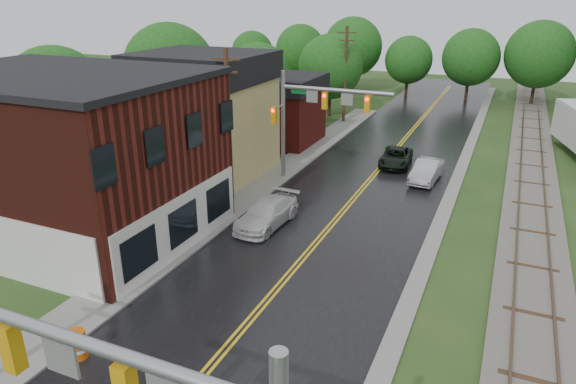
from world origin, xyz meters
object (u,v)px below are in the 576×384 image
Objects in this scene: sedan_silver at (427,171)px; pickup_white at (267,214)px; traffic_signal_far at (314,108)px; tree_left_c at (259,77)px; tree_left_e at (331,68)px; tree_left_b at (171,73)px; tree_left_a at (58,100)px; suv_dark at (396,157)px; brick_building at (63,154)px; utility_pole_b at (229,124)px; utility_pole_c at (345,73)px; construction_barrel at (78,344)px.

sedan_silver is 12.61m from pickup_white.
traffic_signal_far is 8.76m from sedan_silver.
tree_left_e is at bearing 50.19° from tree_left_c.
tree_left_b is 1.19× the size of tree_left_e.
tree_left_b is (-14.38, 4.90, 0.74)m from traffic_signal_far.
tree_left_a reaches higher than suv_dark.
tree_left_e is 1.83× the size of suv_dark.
sedan_silver is (23.34, 8.29, -4.41)m from tree_left_a.
brick_building is 3.33× the size of sedan_silver.
tree_left_b is at bearing 138.14° from utility_pole_b.
tree_left_a is (-7.36, 6.90, 0.96)m from brick_building.
utility_pole_c is at bearing 30.20° from tree_left_c.
tree_left_a is 2.02× the size of sedan_silver.
pickup_white is (-4.08, -13.13, 0.08)m from suv_dark.
brick_building is 9.03m from utility_pole_b.
construction_barrel is at bearing -73.93° from tree_left_c.
utility_pole_c reaches higher than brick_building.
traffic_signal_far is at bearing 95.83° from pickup_white.
tree_left_c is at bearing 106.07° from construction_barrel.
sedan_silver is 24.36m from construction_barrel.
utility_pole_c is at bearing 130.60° from sedan_silver.
tree_left_b is at bearing 143.54° from pickup_white.
construction_barrel is at bearing -105.03° from sedan_silver.
utility_pole_b reaches higher than traffic_signal_far.
utility_pole_b is 0.93× the size of tree_left_b.
utility_pole_c reaches higher than tree_left_e.
utility_pole_b is 1.00× the size of utility_pole_c.
tree_left_b is at bearing 179.33° from sedan_silver.
suv_dark is 1.04× the size of sedan_silver.
tree_left_e is 7.71× the size of construction_barrel.
tree_left_e is 39.24m from construction_barrel.
tree_left_a is 8.19× the size of construction_barrel.
tree_left_b reaches higher than pickup_white.
tree_left_a reaches higher than tree_left_e.
tree_left_c is (-7.05, 17.90, -0.21)m from utility_pole_b.
tree_left_c is 7.82m from tree_left_e.
utility_pole_b is 13.75m from sedan_silver.
utility_pole_c is at bearing 93.70° from construction_barrel.
traffic_signal_far is 1.71× the size of sedan_silver.
utility_pole_c reaches higher than pickup_white.
traffic_signal_far is 8.34m from suv_dark.
sedan_silver reaches higher than pickup_white.
sedan_silver is at bearing -47.77° from suv_dark.
utility_pole_c is 25.09m from pickup_white.
utility_pole_c is 8.16m from tree_left_c.
construction_barrel is (15.43, -14.75, -4.59)m from tree_left_a.
tree_left_e is 16.97m from suv_dark.
traffic_signal_far is at bearing -74.11° from tree_left_e.
traffic_signal_far is 6.01m from utility_pole_b.
brick_building is at bearing -150.35° from pickup_white.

